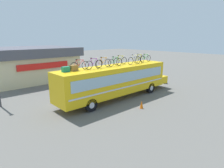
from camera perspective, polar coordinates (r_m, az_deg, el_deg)
name	(u,v)px	position (r m, az deg, el deg)	size (l,w,h in m)	color
ground_plane	(115,98)	(17.94, 0.98, -4.38)	(120.00, 120.00, 0.00)	#605E59
bus	(117,80)	(17.59, 1.48, 1.32)	(13.10, 2.57, 3.09)	yellow
luggage_bag_1	(66,69)	(14.61, -13.83, 4.34)	(0.58, 0.33, 0.41)	#1E7F66
luggage_bag_2	(73,68)	(14.96, -11.59, 4.77)	(0.59, 0.50, 0.46)	olive
rooftop_bicycle_1	(80,65)	(15.27, -9.74, 5.58)	(1.71, 0.44, 0.89)	black
rooftop_bicycle_2	(94,64)	(15.60, -5.53, 5.96)	(1.70, 0.44, 0.95)	black
rooftop_bicycle_3	(104,63)	(16.48, -2.57, 6.40)	(1.67, 0.44, 0.93)	black
rooftop_bicycle_4	(115,62)	(17.07, 0.97, 6.65)	(1.68, 0.44, 0.91)	black
rooftop_bicycle_5	(120,61)	(18.18, 2.53, 7.09)	(1.73, 0.44, 0.92)	black
rooftop_bicycle_6	(134,60)	(18.50, 6.76, 7.18)	(1.80, 0.44, 0.96)	black
rooftop_bicycle_7	(139,59)	(19.67, 8.24, 7.49)	(1.68, 0.44, 0.94)	black
rooftop_bicycle_8	(146,58)	(20.71, 10.13, 7.66)	(1.72, 0.44, 0.87)	black
roadside_building	(30,63)	(28.37, -23.48, 5.87)	(11.10, 9.79, 4.35)	beige
traffic_cone	(142,105)	(15.57, 8.95, -6.16)	(0.28, 0.28, 0.66)	orange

